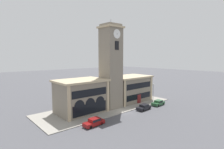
# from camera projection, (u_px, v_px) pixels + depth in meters

# --- Properties ---
(ground_plane) EXTENTS (300.00, 300.00, 0.00)m
(ground_plane) POSITION_uv_depth(u_px,v_px,m) (126.00, 112.00, 42.92)
(ground_plane) COLOR #4C4C51
(sidewalk_kerb) EXTENTS (38.53, 13.10, 0.15)m
(sidewalk_kerb) POSITION_uv_depth(u_px,v_px,m) (109.00, 106.00, 47.80)
(sidewalk_kerb) COLOR gray
(sidewalk_kerb) RESTS_ON ground_plane
(clock_tower) EXTENTS (5.29, 5.29, 23.20)m
(clock_tower) POSITION_uv_depth(u_px,v_px,m) (111.00, 67.00, 45.98)
(clock_tower) COLOR gray
(clock_tower) RESTS_ON ground_plane
(town_hall_left_wing) EXTENTS (11.96, 8.51, 8.14)m
(town_hall_left_wing) POSITION_uv_depth(u_px,v_px,m) (81.00, 96.00, 42.43)
(town_hall_left_wing) COLOR gray
(town_hall_left_wing) RESTS_ON ground_plane
(town_hall_right_wing) EXTENTS (13.37, 8.51, 7.77)m
(town_hall_right_wing) POSITION_uv_depth(u_px,v_px,m) (129.00, 88.00, 53.76)
(town_hall_right_wing) COLOR gray
(town_hall_right_wing) RESTS_ON ground_plane
(parked_car_near) EXTENTS (4.51, 1.96, 1.48)m
(parked_car_near) POSITION_uv_depth(u_px,v_px,m) (94.00, 122.00, 34.63)
(parked_car_near) COLOR maroon
(parked_car_near) RESTS_ON ground_plane
(parked_car_mid) EXTENTS (4.33, 2.00, 1.41)m
(parked_car_mid) POSITION_uv_depth(u_px,v_px,m) (144.00, 107.00, 44.99)
(parked_car_mid) COLOR black
(parked_car_mid) RESTS_ON ground_plane
(parked_car_far) EXTENTS (4.36, 2.09, 1.41)m
(parked_car_far) POSITION_uv_depth(u_px,v_px,m) (158.00, 103.00, 49.25)
(parked_car_far) COLOR #285633
(parked_car_far) RESTS_ON ground_plane
(street_lamp) EXTENTS (0.36, 0.36, 5.73)m
(street_lamp) POSITION_uv_depth(u_px,v_px,m) (153.00, 90.00, 50.72)
(street_lamp) COLOR #4C4C51
(street_lamp) RESTS_ON sidewalk_kerb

